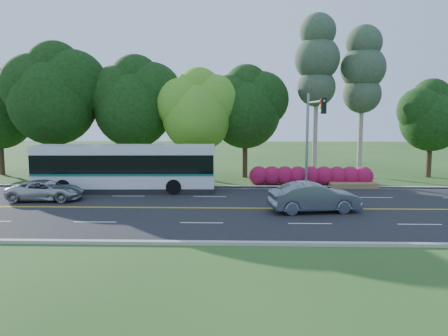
{
  "coord_description": "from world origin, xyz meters",
  "views": [
    {
      "loc": [
        1.27,
        -25.17,
        5.61
      ],
      "look_at": [
        0.48,
        2.0,
        2.14
      ],
      "focal_mm": 35.0,
      "sensor_mm": 36.0,
      "label": 1
    }
  ],
  "objects_px": {
    "sedan": "(314,197)",
    "suv": "(46,190)",
    "traffic_signal": "(312,126)",
    "transit_bus": "(125,169)"
  },
  "relations": [
    {
      "from": "traffic_signal",
      "to": "sedan",
      "type": "height_order",
      "value": "traffic_signal"
    },
    {
      "from": "traffic_signal",
      "to": "suv",
      "type": "relative_size",
      "value": 1.5
    },
    {
      "from": "traffic_signal",
      "to": "transit_bus",
      "type": "xyz_separation_m",
      "value": [
        -13.11,
        -0.11,
        -3.02
      ]
    },
    {
      "from": "traffic_signal",
      "to": "sedan",
      "type": "relative_size",
      "value": 1.39
    },
    {
      "from": "traffic_signal",
      "to": "suv",
      "type": "xyz_separation_m",
      "value": [
        -17.42,
        -3.46,
        -4.0
      ]
    },
    {
      "from": "transit_bus",
      "to": "traffic_signal",
      "type": "bearing_deg",
      "value": -1.61
    },
    {
      "from": "transit_bus",
      "to": "suv",
      "type": "bearing_deg",
      "value": -144.17
    },
    {
      "from": "sedan",
      "to": "suv",
      "type": "relative_size",
      "value": 1.08
    },
    {
      "from": "transit_bus",
      "to": "sedan",
      "type": "bearing_deg",
      "value": -28.6
    },
    {
      "from": "traffic_signal",
      "to": "sedan",
      "type": "bearing_deg",
      "value": -97.58
    }
  ]
}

